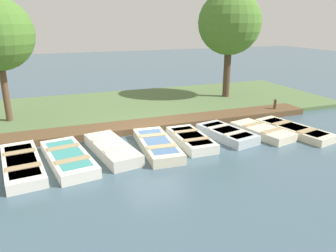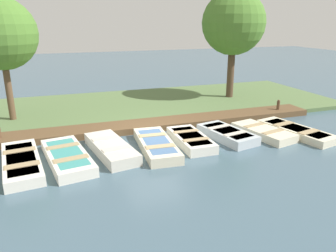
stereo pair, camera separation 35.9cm
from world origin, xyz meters
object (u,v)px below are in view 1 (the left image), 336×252
object	(u,v)px
rowboat_1	(68,158)
rowboat_4	(191,139)
rowboat_2	(112,149)
rowboat_6	(262,131)
mooring_post_far	(275,106)
rowboat_3	(157,145)
park_tree_left	(230,23)
rowboat_0	(22,164)
rowboat_5	(226,134)
rowboat_7	(294,130)

from	to	relation	value
rowboat_1	rowboat_4	world-z (taller)	rowboat_1
rowboat_2	rowboat_6	bearing A→B (deg)	78.47
mooring_post_far	rowboat_4	bearing A→B (deg)	-67.91
rowboat_3	rowboat_4	world-z (taller)	rowboat_3
rowboat_4	rowboat_6	distance (m)	3.31
rowboat_1	park_tree_left	size ratio (longest dim) A/B	0.55
rowboat_1	rowboat_3	xyz separation A→B (m)	(-0.07, 3.28, 0.00)
rowboat_0	rowboat_1	xyz separation A→B (m)	(0.06, 1.48, 0.01)
rowboat_4	rowboat_5	xyz separation A→B (m)	(-0.08, 1.68, 0.01)
rowboat_4	rowboat_7	size ratio (longest dim) A/B	0.76
rowboat_2	park_tree_left	xyz separation A→B (m)	(-6.18, 8.42, 4.33)
rowboat_7	rowboat_6	bearing A→B (deg)	-115.19
rowboat_6	park_tree_left	xyz separation A→B (m)	(-6.36, 1.93, 4.37)
rowboat_1	rowboat_3	bearing A→B (deg)	82.00
rowboat_3	rowboat_6	distance (m)	4.78
rowboat_0	mooring_post_far	world-z (taller)	mooring_post_far
rowboat_5	rowboat_0	bearing A→B (deg)	-100.37
rowboat_7	park_tree_left	xyz separation A→B (m)	(-6.69, 0.51, 4.38)
rowboat_5	park_tree_left	size ratio (longest dim) A/B	0.45
rowboat_5	park_tree_left	xyz separation A→B (m)	(-6.15, 3.55, 4.35)
rowboat_3	rowboat_6	xyz separation A→B (m)	(0.01, 4.78, -0.02)
rowboat_7	rowboat_0	bearing A→B (deg)	-104.01
rowboat_1	rowboat_0	bearing A→B (deg)	-101.71
park_tree_left	rowboat_0	bearing A→B (deg)	-61.00
rowboat_0	rowboat_1	world-z (taller)	rowboat_1
rowboat_3	park_tree_left	world-z (taller)	park_tree_left
rowboat_3	rowboat_5	world-z (taller)	rowboat_5
rowboat_2	rowboat_3	size ratio (longest dim) A/B	0.97
rowboat_5	mooring_post_far	distance (m)	4.88
rowboat_2	rowboat_5	size ratio (longest dim) A/B	1.16
rowboat_3	rowboat_7	distance (m)	6.21
rowboat_5	rowboat_6	size ratio (longest dim) A/B	0.98
rowboat_7	mooring_post_far	distance (m)	3.14
rowboat_0	rowboat_4	size ratio (longest dim) A/B	1.36
rowboat_6	mooring_post_far	distance (m)	3.69
rowboat_1	rowboat_3	distance (m)	3.28
rowboat_5	mooring_post_far	size ratio (longest dim) A/B	3.53
rowboat_1	rowboat_6	bearing A→B (deg)	81.17
rowboat_0	rowboat_3	distance (m)	4.75
mooring_post_far	park_tree_left	bearing A→B (deg)	-169.21
mooring_post_far	rowboat_7	bearing A→B (deg)	-23.25
rowboat_6	rowboat_5	bearing A→B (deg)	-110.21
rowboat_7	rowboat_2	bearing A→B (deg)	-105.97
rowboat_3	rowboat_4	bearing A→B (deg)	98.37
rowboat_2	rowboat_6	distance (m)	6.49
rowboat_0	rowboat_7	bearing A→B (deg)	81.06
park_tree_left	rowboat_6	bearing A→B (deg)	-16.87
rowboat_2	rowboat_7	distance (m)	7.92
rowboat_3	rowboat_7	xyz separation A→B (m)	(0.34, 6.20, -0.03)
rowboat_2	park_tree_left	distance (m)	11.30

